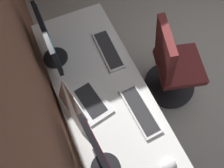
# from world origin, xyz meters

# --- Properties ---
(wall_back) EXTENTS (4.99, 0.10, 2.60)m
(wall_back) POSITION_xyz_m (0.00, 2.06, 1.30)
(wall_back) COLOR brown
(wall_back) RESTS_ON ground
(desk) EXTENTS (1.84, 0.67, 0.73)m
(desk) POSITION_xyz_m (0.04, 1.66, 0.66)
(desk) COLOR white
(desk) RESTS_ON ground
(drawer_pedestal) EXTENTS (0.40, 0.51, 0.69)m
(drawer_pedestal) POSITION_xyz_m (0.23, 1.68, 0.35)
(drawer_pedestal) COLOR white
(drawer_pedestal) RESTS_ON ground
(monitor_primary) EXTENTS (0.57, 0.20, 0.40)m
(monitor_primary) POSITION_xyz_m (-0.42, 1.85, 0.96)
(monitor_primary) COLOR black
(monitor_primary) RESTS_ON desk
(monitor_secondary) EXTENTS (0.49, 0.20, 0.40)m
(monitor_secondary) POSITION_xyz_m (0.54, 1.89, 0.96)
(monitor_secondary) COLOR black
(monitor_secondary) RESTS_ON desk
(laptop_leftmost) EXTENTS (0.38, 0.34, 0.20)m
(laptop_leftmost) POSITION_xyz_m (0.06, 1.83, 0.78)
(laptop_leftmost) COLOR white
(laptop_leftmost) RESTS_ON desk
(keyboard_main) EXTENTS (0.43, 0.16, 0.02)m
(keyboard_main) POSITION_xyz_m (-0.16, 1.47, 0.74)
(keyboard_main) COLOR silver
(keyboard_main) RESTS_ON desk
(keyboard_spare) EXTENTS (0.42, 0.15, 0.02)m
(keyboard_spare) POSITION_xyz_m (0.43, 1.46, 0.74)
(keyboard_spare) COLOR silver
(keyboard_spare) RESTS_ON desk
(mouse_main) EXTENTS (0.06, 0.10, 0.03)m
(mouse_main) POSITION_xyz_m (-0.57, 1.47, 0.75)
(mouse_main) COLOR silver
(mouse_main) RESTS_ON desk
(office_chair) EXTENTS (0.56, 0.60, 0.97)m
(office_chair) POSITION_xyz_m (0.18, 0.91, 0.46)
(office_chair) COLOR maroon
(office_chair) RESTS_ON ground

